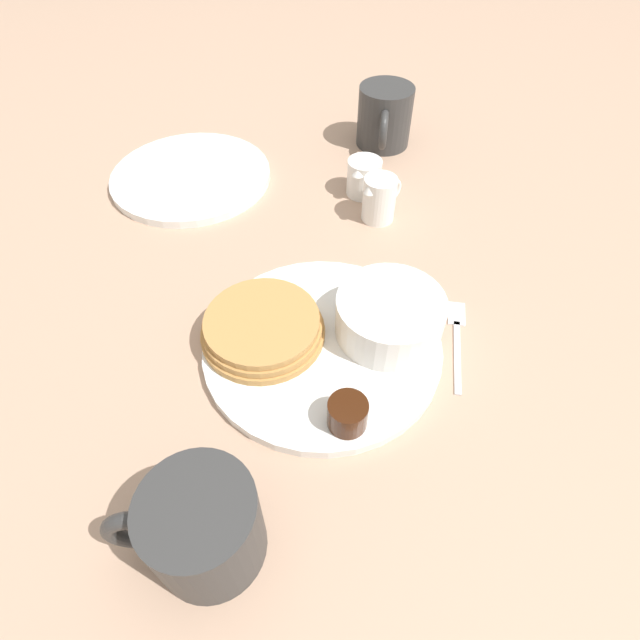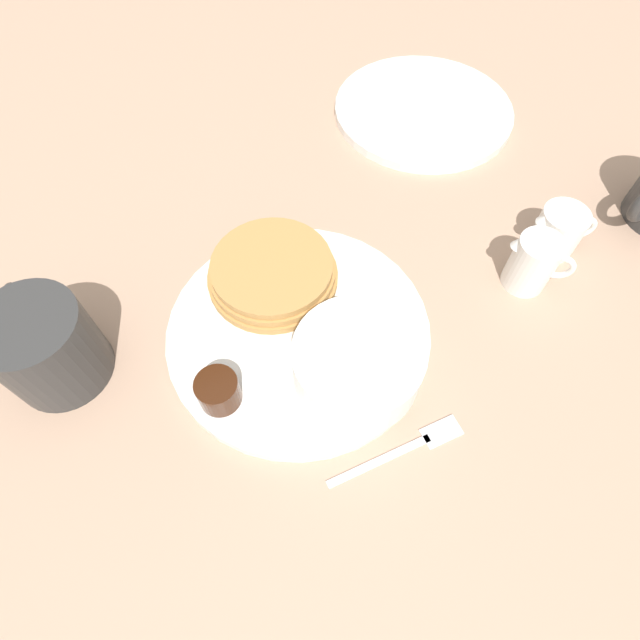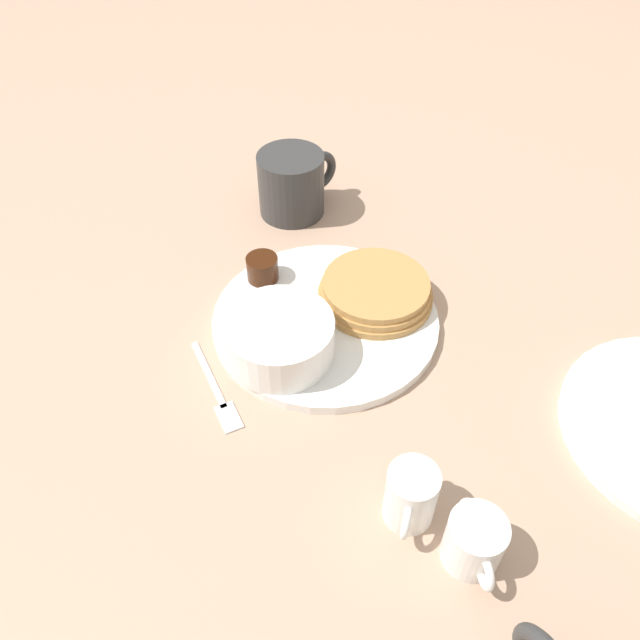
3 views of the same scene
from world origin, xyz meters
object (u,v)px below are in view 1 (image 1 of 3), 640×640
(creamer_pitcher_far, at_px, (364,177))
(bowl, at_px, (390,315))
(plate, at_px, (322,345))
(coffee_mug, at_px, (201,528))
(creamer_pitcher_near, at_px, (380,198))
(fork, at_px, (457,333))
(second_mug, at_px, (384,117))

(creamer_pitcher_far, bearing_deg, bowl, -78.87)
(plate, bearing_deg, coffee_mug, -105.52)
(bowl, height_order, creamer_pitcher_far, bowl)
(bowl, bearing_deg, plate, -157.73)
(creamer_pitcher_near, relative_size, fork, 0.50)
(plate, xyz_separation_m, second_mug, (0.03, 0.45, 0.04))
(coffee_mug, xyz_separation_m, fork, (0.21, 0.26, -0.04))
(plate, height_order, coffee_mug, coffee_mug)
(bowl, bearing_deg, fork, 11.22)
(plate, height_order, fork, plate)
(plate, xyz_separation_m, coffee_mug, (-0.06, -0.22, 0.04))
(coffee_mug, height_order, creamer_pitcher_far, coffee_mug)
(creamer_pitcher_near, relative_size, second_mug, 0.54)
(second_mug, bearing_deg, creamer_pitcher_far, -96.83)
(creamer_pitcher_near, bearing_deg, plate, -99.69)
(creamer_pitcher_near, bearing_deg, coffee_mug, -102.48)
(creamer_pitcher_near, xyz_separation_m, second_mug, (-0.01, 0.20, 0.01))
(coffee_mug, xyz_separation_m, creamer_pitcher_far, (0.08, 0.52, -0.02))
(creamer_pitcher_near, distance_m, fork, 0.23)
(plate, distance_m, fork, 0.15)
(plate, distance_m, creamer_pitcher_far, 0.30)
(bowl, height_order, second_mug, second_mug)
(creamer_pitcher_far, xyz_separation_m, fork, (0.13, -0.26, -0.03))
(creamer_pitcher_far, height_order, second_mug, second_mug)
(plate, xyz_separation_m, creamer_pitcher_near, (0.04, 0.25, 0.03))
(creamer_pitcher_near, bearing_deg, bowl, -82.82)
(fork, bearing_deg, creamer_pitcher_far, 117.23)
(plate, relative_size, bowl, 2.22)
(bowl, distance_m, creamer_pitcher_near, 0.22)
(bowl, relative_size, coffee_mug, 0.96)
(creamer_pitcher_near, bearing_deg, second_mug, 92.60)
(bowl, xyz_separation_m, coffee_mug, (-0.13, -0.25, 0.01))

